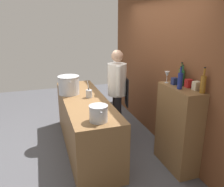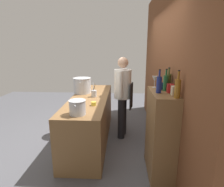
{
  "view_description": "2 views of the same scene",
  "coord_description": "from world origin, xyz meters",
  "views": [
    {
      "loc": [
        3.62,
        -0.68,
        2.13
      ],
      "look_at": [
        0.22,
        0.41,
        1.01
      ],
      "focal_mm": 36.88,
      "sensor_mm": 36.0,
      "label": 1
    },
    {
      "loc": [
        3.49,
        0.62,
        1.85
      ],
      "look_at": [
        0.13,
        0.45,
        1.01
      ],
      "focal_mm": 29.91,
      "sensor_mm": 36.0,
      "label": 2
    }
  ],
  "objects": [
    {
      "name": "wine_bottle_cobalt",
      "position": [
        1.04,
        1.12,
        1.37
      ],
      "size": [
        0.07,
        0.07,
        0.31
      ],
      "color": "navy",
      "rests_on": "bar_cabinet"
    },
    {
      "name": "brick_back_panel",
      "position": [
        0.0,
        1.4,
        1.5
      ],
      "size": [
        4.4,
        0.1,
        3.0
      ],
      "primitive_type": "cube",
      "color": "brown",
      "rests_on": "ground_plane"
    },
    {
      "name": "stockpot_small",
      "position": [
        0.97,
        -0.01,
        1.01
      ],
      "size": [
        0.31,
        0.25,
        0.21
      ],
      "color": "#B7BABF",
      "rests_on": "prep_counter"
    },
    {
      "name": "wine_bottle_olive",
      "position": [
        0.79,
        1.3,
        1.37
      ],
      "size": [
        0.08,
        0.08,
        0.31
      ],
      "color": "#475123",
      "rests_on": "bar_cabinet"
    },
    {
      "name": "bar_cabinet",
      "position": [
        0.98,
        1.19,
        0.63
      ],
      "size": [
        0.76,
        0.32,
        1.26
      ],
      "primitive_type": "cube",
      "color": "brown",
      "rests_on": "ground_plane"
    },
    {
      "name": "butter_jar",
      "position": [
        0.53,
        0.16,
        0.93
      ],
      "size": [
        0.08,
        0.08,
        0.06
      ],
      "primitive_type": "cylinder",
      "color": "yellow",
      "rests_on": "prep_counter"
    },
    {
      "name": "wine_glass_wide",
      "position": [
        0.7,
        1.12,
        1.38
      ],
      "size": [
        0.08,
        0.08,
        0.18
      ],
      "color": "silver",
      "rests_on": "bar_cabinet"
    },
    {
      "name": "utensil_crock",
      "position": [
        -0.03,
        0.08,
        0.97
      ],
      "size": [
        0.1,
        0.1,
        0.29
      ],
      "color": "#B7BABF",
      "rests_on": "prep_counter"
    },
    {
      "name": "spice_tin_red",
      "position": [
        1.01,
        1.28,
        1.31
      ],
      "size": [
        0.08,
        0.08,
        0.12
      ],
      "primitive_type": "cube",
      "color": "red",
      "rests_on": "bar_cabinet"
    },
    {
      "name": "wine_bottle_amber",
      "position": [
        1.29,
        1.29,
        1.38
      ],
      "size": [
        0.07,
        0.07,
        0.33
      ],
      "color": "#8C5919",
      "rests_on": "bar_cabinet"
    },
    {
      "name": "stockpot_large",
      "position": [
        -0.34,
        -0.21,
        1.06
      ],
      "size": [
        0.43,
        0.38,
        0.32
      ],
      "color": "#B7BABF",
      "rests_on": "prep_counter"
    },
    {
      "name": "spice_tin_navy",
      "position": [
        0.82,
        1.17,
        1.31
      ],
      "size": [
        0.08,
        0.08,
        0.1
      ],
      "primitive_type": "cube",
      "color": "navy",
      "rests_on": "bar_cabinet"
    },
    {
      "name": "prep_counter",
      "position": [
        0.0,
        0.0,
        0.45
      ],
      "size": [
        2.39,
        0.7,
        0.9
      ],
      "primitive_type": "cube",
      "color": "brown",
      "rests_on": "ground_plane"
    },
    {
      "name": "wine_bottle_green",
      "position": [
        0.91,
        1.23,
        1.37
      ],
      "size": [
        0.07,
        0.07,
        0.31
      ],
      "color": "#1E592D",
      "rests_on": "bar_cabinet"
    },
    {
      "name": "ground_plane",
      "position": [
        0.0,
        0.0,
        0.0
      ],
      "size": [
        8.0,
        8.0,
        0.0
      ],
      "primitive_type": "plane",
      "color": "#4C4C51"
    },
    {
      "name": "spice_tin_cream",
      "position": [
        1.15,
        1.3,
        1.31
      ],
      "size": [
        0.09,
        0.09,
        0.12
      ],
      "primitive_type": "cube",
      "color": "beige",
      "rests_on": "bar_cabinet"
    },
    {
      "name": "chef",
      "position": [
        -0.19,
        0.65,
        0.96
      ],
      "size": [
        0.52,
        0.39,
        1.66
      ],
      "rotation": [
        0.0,
        0.0,
        2.94
      ],
      "color": "black",
      "rests_on": "ground_plane"
    }
  ]
}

